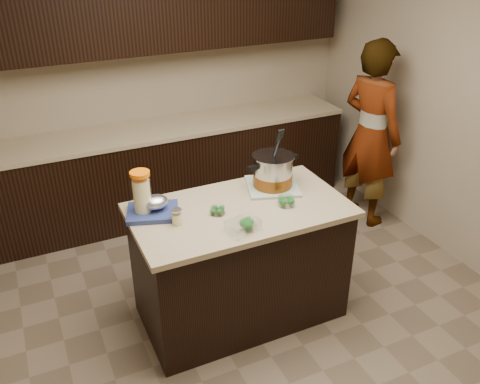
# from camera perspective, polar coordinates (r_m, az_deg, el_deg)

# --- Properties ---
(ground_plane) EXTENTS (4.00, 4.00, 0.00)m
(ground_plane) POSITION_cam_1_polar(r_m,az_deg,el_deg) (3.93, 0.00, -13.23)
(ground_plane) COLOR brown
(ground_plane) RESTS_ON ground
(room_shell) EXTENTS (4.04, 4.04, 2.72)m
(room_shell) POSITION_cam_1_polar(r_m,az_deg,el_deg) (3.08, 0.00, 11.47)
(room_shell) COLOR tan
(room_shell) RESTS_ON ground
(back_cabinets) EXTENTS (3.60, 0.63, 2.33)m
(back_cabinets) POSITION_cam_1_polar(r_m,az_deg,el_deg) (4.88, -8.73, 7.91)
(back_cabinets) COLOR black
(back_cabinets) RESTS_ON ground
(island) EXTENTS (1.46, 0.81, 0.90)m
(island) POSITION_cam_1_polar(r_m,az_deg,el_deg) (3.65, 0.00, -7.89)
(island) COLOR black
(island) RESTS_ON ground
(dish_towel) EXTENTS (0.45, 0.45, 0.02)m
(dish_towel) POSITION_cam_1_polar(r_m,az_deg,el_deg) (3.67, 3.66, 0.66)
(dish_towel) COLOR #557E5C
(dish_towel) RESTS_ON island
(stock_pot) EXTENTS (0.42, 0.33, 0.42)m
(stock_pot) POSITION_cam_1_polar(r_m,az_deg,el_deg) (3.62, 3.72, 2.19)
(stock_pot) COLOR #B7B7BC
(stock_pot) RESTS_ON dish_towel
(lemonade_pitcher) EXTENTS (0.16, 0.16, 0.31)m
(lemonade_pitcher) POSITION_cam_1_polar(r_m,az_deg,el_deg) (3.31, -10.95, -0.39)
(lemonade_pitcher) COLOR #F3E594
(lemonade_pitcher) RESTS_ON island
(mason_jar) EXTENTS (0.07, 0.07, 0.11)m
(mason_jar) POSITION_cam_1_polar(r_m,az_deg,el_deg) (3.23, -7.13, -2.81)
(mason_jar) COLOR #F3E594
(mason_jar) RESTS_ON island
(broccoli_tub_left) EXTENTS (0.12, 0.12, 0.05)m
(broccoli_tub_left) POSITION_cam_1_polar(r_m,az_deg,el_deg) (3.33, -2.54, -2.12)
(broccoli_tub_left) COLOR silver
(broccoli_tub_left) RESTS_ON island
(broccoli_tub_right) EXTENTS (0.14, 0.14, 0.06)m
(broccoli_tub_right) POSITION_cam_1_polar(r_m,az_deg,el_deg) (3.44, 5.22, -1.09)
(broccoli_tub_right) COLOR silver
(broccoli_tub_right) RESTS_ON island
(broccoli_tub_rect) EXTENTS (0.22, 0.18, 0.07)m
(broccoli_tub_rect) POSITION_cam_1_polar(r_m,az_deg,el_deg) (3.15, 0.37, -3.85)
(broccoli_tub_rect) COLOR silver
(broccoli_tub_rect) RESTS_ON island
(blue_tray) EXTENTS (0.39, 0.35, 0.13)m
(blue_tray) POSITION_cam_1_polar(r_m,az_deg,el_deg) (3.36, -9.65, -1.82)
(blue_tray) COLOR navy
(blue_tray) RESTS_ON island
(person) EXTENTS (0.54, 0.71, 1.74)m
(person) POSITION_cam_1_polar(r_m,az_deg,el_deg) (4.84, 14.46, 6.29)
(person) COLOR gray
(person) RESTS_ON ground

